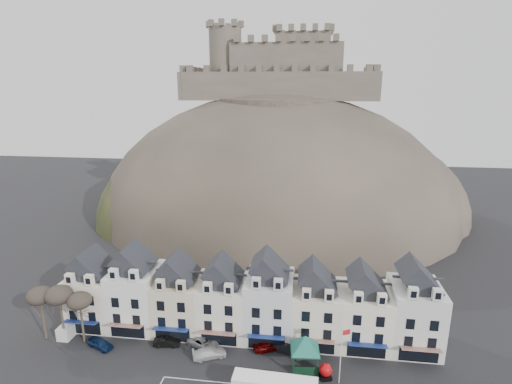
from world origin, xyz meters
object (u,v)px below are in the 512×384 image
white_van (70,328)px  flagpole (342,352)px  bus_shelter (305,343)px  car_charcoal (288,348)px  red_buoy (326,371)px  car_maroon (268,346)px  car_navy (100,343)px  car_black (167,342)px  car_white (209,353)px  car_silver (203,342)px

white_van → flagpole: bearing=-7.3°
bus_shelter → car_charcoal: size_ratio=1.73×
red_buoy → car_maroon: (-7.86, 4.51, -0.36)m
car_navy → car_charcoal: size_ratio=0.95×
bus_shelter → car_black: bus_shelter is taller
car_charcoal → bus_shelter: bearing=-126.3°
flagpole → car_charcoal: size_ratio=1.80×
bus_shelter → car_charcoal: (-2.28, 2.83, -2.97)m
car_black → car_maroon: car_maroon is taller
bus_shelter → flagpole: size_ratio=0.96×
car_white → car_maroon: 8.11m
bus_shelter → white_van: bus_shelter is taller
white_van → car_charcoal: 32.53m
car_white → red_buoy: bearing=-121.0°
white_van → car_navy: (6.09, -2.50, -0.27)m
bus_shelter → red_buoy: (2.69, -1.68, -2.64)m
bus_shelter → car_white: 13.24m
bus_shelter → car_maroon: size_ratio=1.87×
car_maroon → red_buoy: bearing=-140.9°
car_black → white_van: bearing=79.4°
red_buoy → car_silver: (-17.01, 4.15, -0.38)m
bus_shelter → car_navy: (-28.72, 0.33, -2.99)m
car_white → car_navy: bearing=66.4°
flagpole → car_white: 17.91m
car_black → car_silver: car_silver is taller
car_white → bus_shelter: bearing=-115.1°
car_maroon → car_charcoal: car_charcoal is taller
car_navy → car_charcoal: (26.44, 2.50, 0.02)m
car_black → car_charcoal: 17.26m
car_black → car_silver: bearing=-91.5°
bus_shelter → car_maroon: bus_shelter is taller
car_maroon → car_charcoal: bearing=-111.1°
car_navy → car_white: 15.84m
car_silver → car_navy: bearing=122.3°
white_van → car_white: bearing=-6.4°
flagpole → car_black: flagpole is taller
car_navy → car_maroon: (23.55, 2.50, -0.01)m
red_buoy → car_silver: size_ratio=0.44×
car_silver → flagpole: bearing=-80.4°
white_van → car_white: size_ratio=0.92×
red_buoy → car_navy: red_buoy is taller
red_buoy → car_white: bearing=172.7°
car_maroon → bus_shelter: bearing=-139.7°
flagpole → car_silver: size_ratio=1.65×
flagpole → car_maroon: 11.51m
white_van → car_maroon: white_van is taller
bus_shelter → car_maroon: (-5.17, 2.83, -3.00)m
flagpole → car_black: 24.62m
red_buoy → car_black: (-22.21, 3.62, -0.42)m
bus_shelter → car_navy: bus_shelter is taller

